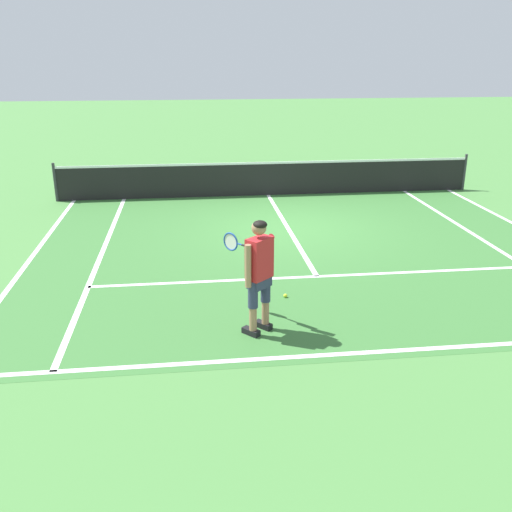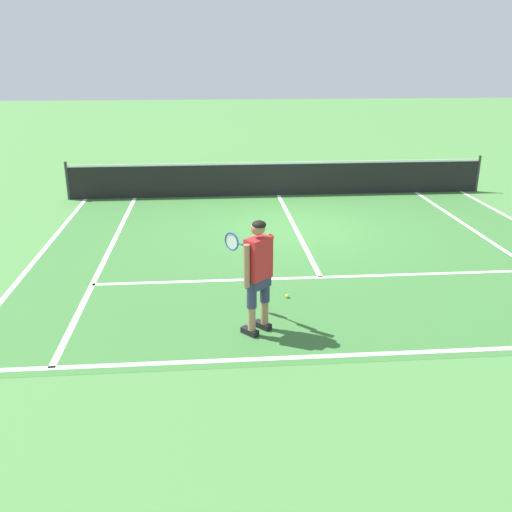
# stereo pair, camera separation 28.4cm
# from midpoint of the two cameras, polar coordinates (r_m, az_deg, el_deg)

# --- Properties ---
(ground_plane) EXTENTS (80.00, 80.00, 0.00)m
(ground_plane) POSITION_cam_midpoint_polar(r_m,az_deg,el_deg) (13.29, 4.61, 2.83)
(ground_plane) COLOR #477F3D
(court_inner_surface) EXTENTS (10.98, 9.63, 0.00)m
(court_inner_surface) POSITION_cam_midpoint_polar(r_m,az_deg,el_deg) (12.04, 5.62, 1.00)
(court_inner_surface) COLOR #387033
(court_inner_surface) RESTS_ON ground
(line_baseline) EXTENTS (10.98, 0.10, 0.01)m
(line_baseline) POSITION_cam_midpoint_polar(r_m,az_deg,el_deg) (7.93, 11.57, -9.78)
(line_baseline) COLOR white
(line_baseline) RESTS_ON ground
(line_service) EXTENTS (8.23, 0.10, 0.01)m
(line_service) POSITION_cam_midpoint_polar(r_m,az_deg,el_deg) (10.40, 7.35, -2.16)
(line_service) COLOR white
(line_service) RESTS_ON ground
(line_centre_service) EXTENTS (0.10, 6.40, 0.01)m
(line_centre_service) POSITION_cam_midpoint_polar(r_m,az_deg,el_deg) (13.37, 4.56, 2.95)
(line_centre_service) COLOR white
(line_centre_service) RESTS_ON ground
(line_singles_left) EXTENTS (0.10, 9.23, 0.01)m
(line_singles_left) POSITION_cam_midpoint_polar(r_m,az_deg,el_deg) (12.02, -14.07, 0.45)
(line_singles_left) COLOR white
(line_singles_left) RESTS_ON ground
(line_singles_right) EXTENTS (0.10, 9.23, 0.01)m
(line_singles_right) POSITION_cam_midpoint_polar(r_m,az_deg,el_deg) (13.39, 23.22, 1.40)
(line_singles_right) COLOR white
(line_singles_right) RESTS_ON ground
(line_doubles_left) EXTENTS (0.10, 9.23, 0.01)m
(line_doubles_left) POSITION_cam_midpoint_polar(r_m,az_deg,el_deg) (12.32, -20.39, 0.25)
(line_doubles_left) COLOR white
(line_doubles_left) RESTS_ON ground
(tennis_net) EXTENTS (11.96, 0.08, 1.07)m
(tennis_net) POSITION_cam_midpoint_polar(r_m,az_deg,el_deg) (16.31, 2.81, 7.87)
(tennis_net) COLOR #333338
(tennis_net) RESTS_ON ground
(tennis_player) EXTENTS (0.71, 1.17, 1.71)m
(tennis_player) POSITION_cam_midpoint_polar(r_m,az_deg,el_deg) (7.98, 1.15, -1.33)
(tennis_player) COLOR black
(tennis_player) RESTS_ON ground
(tennis_ball_near_feet) EXTENTS (0.07, 0.07, 0.07)m
(tennis_ball_near_feet) POSITION_cam_midpoint_polar(r_m,az_deg,el_deg) (9.48, 4.05, -4.08)
(tennis_ball_near_feet) COLOR #CCE02D
(tennis_ball_near_feet) RESTS_ON ground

